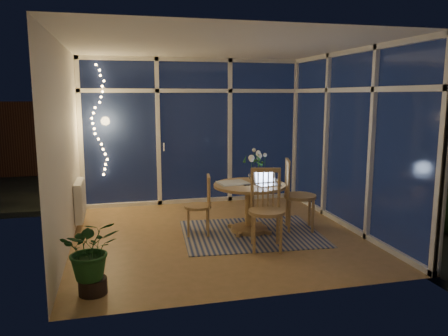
{
  "coord_description": "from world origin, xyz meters",
  "views": [
    {
      "loc": [
        -1.35,
        -5.8,
        1.96
      ],
      "look_at": [
        0.13,
        0.25,
        0.91
      ],
      "focal_mm": 35.0,
      "sensor_mm": 36.0,
      "label": 1
    }
  ],
  "objects_px": {
    "chair_front": "(267,210)",
    "potted_plant": "(91,257)",
    "dining_table": "(249,208)",
    "chair_right": "(300,194)",
    "flower_vase": "(255,174)",
    "laptop": "(268,177)",
    "chair_left": "(198,205)"
  },
  "relations": [
    {
      "from": "flower_vase",
      "to": "potted_plant",
      "type": "height_order",
      "value": "flower_vase"
    },
    {
      "from": "chair_left",
      "to": "chair_front",
      "type": "bearing_deg",
      "value": 51.35
    },
    {
      "from": "chair_front",
      "to": "laptop",
      "type": "bearing_deg",
      "value": 82.93
    },
    {
      "from": "chair_right",
      "to": "potted_plant",
      "type": "xyz_separation_m",
      "value": [
        -2.84,
        -1.46,
        -0.15
      ]
    },
    {
      "from": "chair_front",
      "to": "potted_plant",
      "type": "bearing_deg",
      "value": -145.28
    },
    {
      "from": "chair_right",
      "to": "laptop",
      "type": "distance_m",
      "value": 0.6
    },
    {
      "from": "dining_table",
      "to": "chair_left",
      "type": "height_order",
      "value": "chair_left"
    },
    {
      "from": "chair_left",
      "to": "laptop",
      "type": "relative_size",
      "value": 2.6
    },
    {
      "from": "dining_table",
      "to": "chair_front",
      "type": "distance_m",
      "value": 0.77
    },
    {
      "from": "flower_vase",
      "to": "chair_left",
      "type": "bearing_deg",
      "value": -170.34
    },
    {
      "from": "chair_front",
      "to": "laptop",
      "type": "distance_m",
      "value": 0.72
    },
    {
      "from": "chair_front",
      "to": "potted_plant",
      "type": "relative_size",
      "value": 1.37
    },
    {
      "from": "chair_front",
      "to": "dining_table",
      "type": "bearing_deg",
      "value": 103.57
    },
    {
      "from": "chair_front",
      "to": "flower_vase",
      "type": "height_order",
      "value": "chair_front"
    },
    {
      "from": "chair_left",
      "to": "chair_right",
      "type": "height_order",
      "value": "chair_right"
    },
    {
      "from": "dining_table",
      "to": "flower_vase",
      "type": "relative_size",
      "value": 4.91
    },
    {
      "from": "chair_left",
      "to": "potted_plant",
      "type": "height_order",
      "value": "chair_left"
    },
    {
      "from": "laptop",
      "to": "flower_vase",
      "type": "bearing_deg",
      "value": 96.04
    },
    {
      "from": "dining_table",
      "to": "chair_right",
      "type": "height_order",
      "value": "chair_right"
    },
    {
      "from": "flower_vase",
      "to": "potted_plant",
      "type": "relative_size",
      "value": 0.28
    },
    {
      "from": "chair_right",
      "to": "flower_vase",
      "type": "distance_m",
      "value": 0.72
    },
    {
      "from": "chair_right",
      "to": "chair_front",
      "type": "bearing_deg",
      "value": 148.11
    },
    {
      "from": "laptop",
      "to": "potted_plant",
      "type": "xyz_separation_m",
      "value": [
        -2.33,
        -1.4,
        -0.45
      ]
    },
    {
      "from": "chair_right",
      "to": "flower_vase",
      "type": "xyz_separation_m",
      "value": [
        -0.6,
        0.28,
        0.28
      ]
    },
    {
      "from": "chair_front",
      "to": "flower_vase",
      "type": "bearing_deg",
      "value": 94.98
    },
    {
      "from": "dining_table",
      "to": "potted_plant",
      "type": "bearing_deg",
      "value": -143.64
    },
    {
      "from": "chair_front",
      "to": "flower_vase",
      "type": "xyz_separation_m",
      "value": [
        0.15,
        0.95,
        0.29
      ]
    },
    {
      "from": "chair_front",
      "to": "potted_plant",
      "type": "height_order",
      "value": "chair_front"
    },
    {
      "from": "flower_vase",
      "to": "laptop",
      "type": "bearing_deg",
      "value": -76.23
    },
    {
      "from": "potted_plant",
      "to": "flower_vase",
      "type": "bearing_deg",
      "value": 37.86
    },
    {
      "from": "chair_left",
      "to": "flower_vase",
      "type": "height_order",
      "value": "flower_vase"
    },
    {
      "from": "dining_table",
      "to": "chair_front",
      "type": "bearing_deg",
      "value": -90.31
    }
  ]
}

